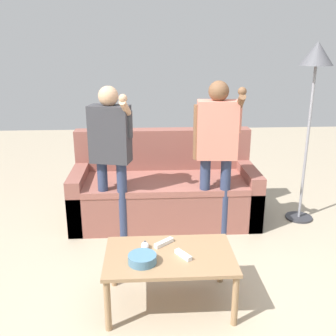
# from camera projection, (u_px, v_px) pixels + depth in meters

# --- Properties ---
(ground_plane) EXTENTS (12.00, 12.00, 0.00)m
(ground_plane) POSITION_uv_depth(u_px,v_px,m) (188.00, 306.00, 2.79)
(ground_plane) COLOR tan
(couch) EXTENTS (1.89, 0.83, 0.90)m
(couch) POSITION_uv_depth(u_px,v_px,m) (164.00, 190.00, 4.13)
(couch) COLOR brown
(couch) RESTS_ON ground
(coffee_table) EXTENTS (0.89, 0.56, 0.40)m
(coffee_table) POSITION_uv_depth(u_px,v_px,m) (170.00, 261.00, 2.71)
(coffee_table) COLOR #997551
(coffee_table) RESTS_ON ground
(snack_bowl) EXTENTS (0.19, 0.19, 0.06)m
(snack_bowl) POSITION_uv_depth(u_px,v_px,m) (142.00, 259.00, 2.58)
(snack_bowl) COLOR teal
(snack_bowl) RESTS_ON coffee_table
(game_remote_nunchuk) EXTENTS (0.06, 0.09, 0.05)m
(game_remote_nunchuk) POSITION_uv_depth(u_px,v_px,m) (145.00, 246.00, 2.76)
(game_remote_nunchuk) COLOR white
(game_remote_nunchuk) RESTS_ON coffee_table
(floor_lamp) EXTENTS (0.31, 0.31, 1.81)m
(floor_lamp) POSITION_uv_depth(u_px,v_px,m) (315.00, 70.00, 3.70)
(floor_lamp) COLOR #2D2D33
(floor_lamp) RESTS_ON ground
(player_left) EXTENTS (0.42, 0.37, 1.44)m
(player_left) POSITION_uv_depth(u_px,v_px,m) (111.00, 146.00, 3.53)
(player_left) COLOR #2D3856
(player_left) RESTS_ON ground
(player_right) EXTENTS (0.43, 0.32, 1.48)m
(player_right) POSITION_uv_depth(u_px,v_px,m) (217.00, 141.00, 3.57)
(player_right) COLOR #2D3856
(player_right) RESTS_ON ground
(game_remote_wand_near) EXTENTS (0.11, 0.14, 0.03)m
(game_remote_wand_near) POSITION_uv_depth(u_px,v_px,m) (183.00, 254.00, 2.67)
(game_remote_wand_near) COLOR white
(game_remote_wand_near) RESTS_ON coffee_table
(game_remote_wand_far) EXTENTS (0.15, 0.13, 0.03)m
(game_remote_wand_far) POSITION_uv_depth(u_px,v_px,m) (164.00, 243.00, 2.82)
(game_remote_wand_far) COLOR white
(game_remote_wand_far) RESTS_ON coffee_table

